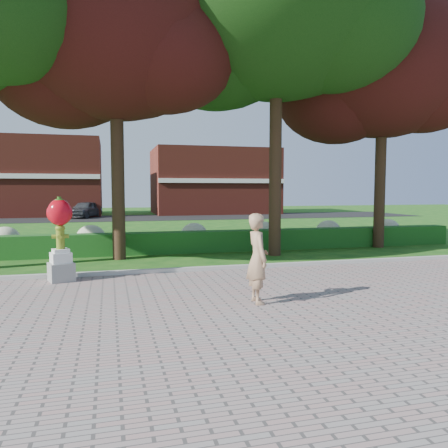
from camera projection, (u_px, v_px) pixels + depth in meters
name	position (u px, v px, depth m)	size (l,w,h in m)	color
ground	(218.00, 297.00, 9.72)	(100.00, 100.00, 0.00)	#124A12
walkway	(290.00, 366.00, 5.87)	(40.00, 14.00, 0.04)	gray
curb	(193.00, 270.00, 12.61)	(40.00, 0.18, 0.15)	#ADADA5
lawn_hedge	(173.00, 242.00, 16.44)	(24.00, 0.70, 0.80)	#124114
hydrangea_row	(184.00, 235.00, 17.54)	(20.10, 1.10, 0.99)	beige
street	(138.00, 218.00, 36.71)	(50.00, 8.00, 0.02)	black
building_left	(21.00, 177.00, 39.68)	(14.00, 8.00, 7.00)	maroon
building_right	(213.00, 182.00, 44.28)	(12.00, 8.00, 6.40)	maroon
tree_mid_left	(112.00, 41.00, 14.48)	(8.25, 7.04, 10.69)	black
tree_mid_right	(272.00, 11.00, 15.30)	(9.75, 8.32, 12.64)	black
tree_far_right	(380.00, 76.00, 17.65)	(7.88, 6.72, 10.21)	black
hydrant_sculpture	(60.00, 237.00, 11.14)	(0.74, 0.74, 2.17)	gray
woman	(258.00, 258.00, 9.01)	(0.68, 0.45, 1.86)	tan
parked_car	(85.00, 209.00, 36.90)	(1.65, 4.10, 1.40)	#404348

